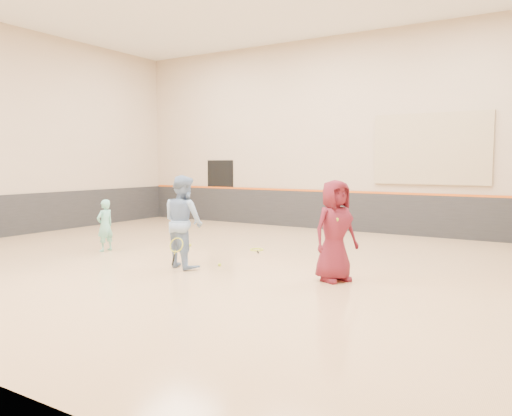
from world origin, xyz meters
The scene contains 14 objects.
room centered at (0.00, 0.00, 0.81)m, with size 15.04×12.04×6.22m.
wainscot_back centered at (0.00, 5.97, 0.60)m, with size 14.90×0.04×1.20m, color #232326.
wainscot_left centered at (-7.47, 0.00, 0.60)m, with size 0.04×11.90×1.20m, color #232326.
accent_stripe centered at (0.00, 5.96, 1.22)m, with size 14.90×0.03×0.06m, color #D85914.
acoustic_panel centered at (2.80, 5.95, 2.50)m, with size 3.20×0.08×2.00m, color tan.
doorway centered at (-4.50, 5.98, 1.10)m, with size 1.10×0.05×2.20m, color black.
girl centered at (-3.27, -0.44, 0.62)m, with size 0.45×0.30×1.24m, color #76CEB8.
instructor centered at (-0.47, -0.89, 0.93)m, with size 0.91×0.71×1.86m, color #87A6D0.
young_man centered at (2.59, -0.38, 0.91)m, with size 0.89×0.58×1.81m, color maroon.
held_racket centered at (-0.30, -1.31, 0.53)m, with size 0.30×0.30×0.63m, color gold, non-canonical shape.
spare_racket centered at (-0.24, 1.56, 0.02)m, with size 0.74×0.74×0.04m, color #C9E532, non-canonical shape.
ball_under_racket centered at (0.10, -0.45, 0.03)m, with size 0.07×0.07×0.07m, color #D3EF37.
ball_in_hand centered at (2.72, -0.61, 1.13)m, with size 0.07×0.07×0.07m, color #B1C92E.
ball_beside_spare centered at (-1.97, 1.15, 0.03)m, with size 0.07×0.07×0.07m, color gold.
Camera 1 is at (6.01, -8.60, 2.11)m, focal length 35.00 mm.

